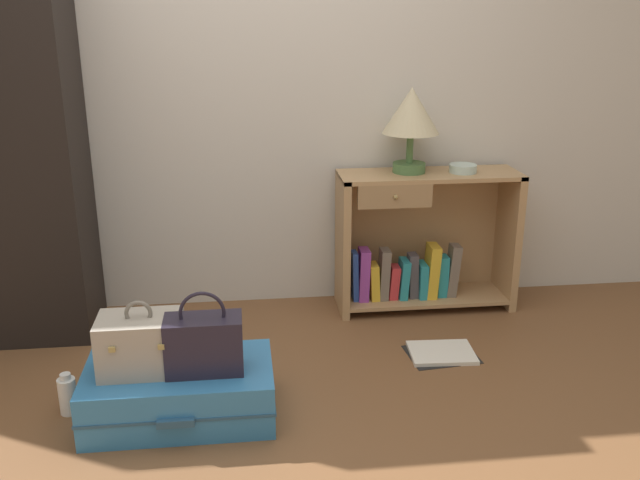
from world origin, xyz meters
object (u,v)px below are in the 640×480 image
(bookshelf, at_px, (420,245))
(train_case, at_px, (141,344))
(handbag, at_px, (204,343))
(bottle, at_px, (68,395))
(bowl, at_px, (463,168))
(open_book_on_floor, at_px, (442,353))
(suitcase_large, at_px, (180,392))
(table_lamp, at_px, (411,115))

(bookshelf, bearing_deg, train_case, -144.34)
(bookshelf, xyz_separation_m, handbag, (-1.12, -1.01, -0.01))
(bookshelf, bearing_deg, bottle, -151.94)
(bowl, distance_m, open_book_on_floor, 0.98)
(bookshelf, height_order, bowl, bowl)
(handbag, bearing_deg, suitcase_large, 162.13)
(open_book_on_floor, bearing_deg, bowl, 67.52)
(suitcase_large, xyz_separation_m, open_book_on_floor, (1.19, 0.38, -0.10))
(bowl, height_order, open_book_on_floor, bowl)
(bowl, relative_size, handbag, 0.43)
(train_case, relative_size, handbag, 0.97)
(table_lamp, height_order, bowl, table_lamp)
(suitcase_large, bearing_deg, table_lamp, 40.69)
(bowl, height_order, handbag, bowl)
(bookshelf, relative_size, suitcase_large, 1.27)
(handbag, distance_m, open_book_on_floor, 1.21)
(bookshelf, distance_m, bowl, 0.47)
(table_lamp, height_order, train_case, table_lamp)
(suitcase_large, height_order, train_case, train_case)
(bowl, relative_size, open_book_on_floor, 0.42)
(bookshelf, distance_m, train_case, 1.67)
(handbag, bearing_deg, bookshelf, 42.15)
(suitcase_large, height_order, open_book_on_floor, suitcase_large)
(open_book_on_floor, bearing_deg, table_lamp, 94.13)
(train_case, bearing_deg, bookshelf, 35.66)
(bowl, height_order, bottle, bowl)
(bowl, bearing_deg, suitcase_large, -146.33)
(handbag, height_order, open_book_on_floor, handbag)
(bowl, bearing_deg, bottle, -155.16)
(bowl, relative_size, suitcase_large, 0.19)
(bowl, relative_size, bottle, 0.81)
(bookshelf, relative_size, open_book_on_floor, 2.78)
(table_lamp, bearing_deg, suitcase_large, -139.31)
(bookshelf, bearing_deg, handbag, -137.85)
(bottle, bearing_deg, bowl, 24.84)
(handbag, xyz_separation_m, bottle, (-0.56, 0.11, -0.26))
(train_case, distance_m, handbag, 0.25)
(handbag, bearing_deg, open_book_on_floor, 21.08)
(table_lamp, relative_size, handbag, 1.31)
(train_case, height_order, open_book_on_floor, train_case)
(table_lamp, xyz_separation_m, train_case, (-1.28, -0.99, -0.72))
(bowl, xyz_separation_m, open_book_on_floor, (-0.24, -0.57, -0.76))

